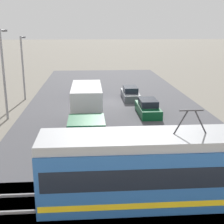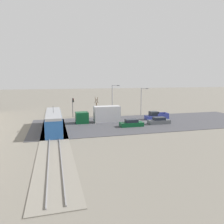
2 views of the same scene
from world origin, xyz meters
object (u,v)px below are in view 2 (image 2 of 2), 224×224
object	(u,v)px
light_rail_tram	(54,121)
traffic_light_pole	(73,105)
sedan_car_0	(131,123)
street_tree	(97,107)
street_lamp_mid_block	(142,99)
box_truck	(101,115)
sedan_car_1	(159,121)
street_lamp_near_crossing	(113,98)
pickup_truck	(156,116)

from	to	relation	value
light_rail_tram	traffic_light_pole	bearing A→B (deg)	-19.78
sedan_car_0	street_tree	size ratio (longest dim) A/B	0.94
sedan_car_0	street_lamp_mid_block	world-z (taller)	street_lamp_mid_block
box_truck	sedan_car_1	size ratio (longest dim) A/B	2.06
sedan_car_0	street_lamp_near_crossing	bearing A→B (deg)	-178.78
sedan_car_1	street_tree	size ratio (longest dim) A/B	0.94
sedan_car_0	traffic_light_pole	bearing A→B (deg)	-143.75
pickup_truck	traffic_light_pole	bearing A→B (deg)	66.19
light_rail_tram	sedan_car_0	xyz separation A→B (m)	(-0.91, -14.85, -1.02)
pickup_truck	street_tree	size ratio (longest dim) A/B	1.09
light_rail_tram	pickup_truck	distance (m)	23.60
pickup_truck	sedan_car_0	xyz separation A→B (m)	(-5.77, 8.22, -0.10)
sedan_car_0	traffic_light_pole	distance (m)	17.39
pickup_truck	street_lamp_mid_block	xyz separation A→B (m)	(7.02, 0.69, 3.35)
sedan_car_1	sedan_car_0	bearing A→B (deg)	-82.57
sedan_car_0	street_lamp_near_crossing	world-z (taller)	street_lamp_near_crossing
box_truck	street_lamp_mid_block	size ratio (longest dim) A/B	1.37
light_rail_tram	sedan_car_1	size ratio (longest dim) A/B	2.96
pickup_truck	traffic_light_pole	world-z (taller)	traffic_light_pole
light_rail_tram	pickup_truck	world-z (taller)	light_rail_tram
street_tree	street_lamp_mid_block	size ratio (longest dim) A/B	0.70
traffic_light_pole	street_lamp_near_crossing	distance (m)	10.08
box_truck	pickup_truck	size ratio (longest dim) A/B	1.79
street_lamp_mid_block	street_tree	bearing A→B (deg)	86.37
sedan_car_1	street_lamp_mid_block	size ratio (longest dim) A/B	0.66
traffic_light_pole	street_tree	world-z (taller)	street_tree
traffic_light_pole	street_lamp_near_crossing	size ratio (longest dim) A/B	0.59
street_lamp_near_crossing	sedan_car_1	bearing A→B (deg)	-150.91
box_truck	street_lamp_near_crossing	bearing A→B (deg)	-33.05
traffic_light_pole	sedan_car_1	bearing A→B (deg)	-128.19
box_truck	street_lamp_near_crossing	distance (m)	9.02
street_lamp_mid_block	sedan_car_1	bearing A→B (deg)	174.65
light_rail_tram	traffic_light_pole	world-z (taller)	traffic_light_pole
light_rail_tram	sedan_car_1	world-z (taller)	light_rail_tram
traffic_light_pole	sedan_car_0	bearing A→B (deg)	-143.75
street_lamp_mid_block	street_lamp_near_crossing	bearing A→B (deg)	89.59
pickup_truck	traffic_light_pole	size ratio (longest dim) A/B	1.15
light_rail_tram	street_lamp_near_crossing	size ratio (longest dim) A/B	1.75
pickup_truck	street_lamp_mid_block	distance (m)	7.81
light_rail_tram	sedan_car_0	distance (m)	14.91
box_truck	street_lamp_mid_block	distance (m)	14.56
light_rail_tram	box_truck	distance (m)	11.01
box_truck	street_lamp_near_crossing	xyz separation A→B (m)	(7.17, -4.66, 2.88)
light_rail_tram	traffic_light_pole	xyz separation A→B (m)	(12.98, -4.67, 1.36)
box_truck	street_tree	xyz separation A→B (m)	(7.86, -0.56, 0.58)
traffic_light_pole	street_lamp_mid_block	bearing A→B (deg)	-93.54
sedan_car_0	traffic_light_pole	world-z (taller)	traffic_light_pole
pickup_truck	street_tree	xyz separation A→B (m)	(7.78, 12.59, 1.48)
light_rail_tram	pickup_truck	bearing A→B (deg)	-78.10
sedan_car_0	traffic_light_pole	xyz separation A→B (m)	(13.89, 10.18, 2.38)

